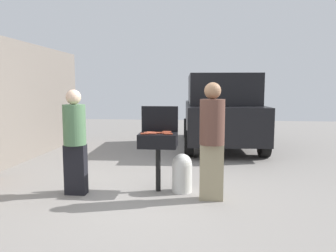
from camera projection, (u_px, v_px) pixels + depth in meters
name	position (u px, v px, depth m)	size (l,w,h in m)	color
ground_plane	(152.00, 193.00, 5.11)	(24.00, 24.00, 0.00)	gray
bbq_grill	(158.00, 142.00, 5.15)	(0.60, 0.44, 0.94)	black
grill_lid_open	(160.00, 119.00, 5.32)	(0.60, 0.05, 0.42)	black
hot_dog_0	(168.00, 134.00, 4.99)	(0.03, 0.03, 0.13)	#AD4228
hot_dog_1	(167.00, 132.00, 5.23)	(0.03, 0.03, 0.13)	#B74C33
hot_dog_2	(166.00, 132.00, 5.18)	(0.03, 0.03, 0.13)	#AD4228
hot_dog_3	(156.00, 133.00, 5.09)	(0.03, 0.03, 0.13)	#AD4228
hot_dog_4	(151.00, 132.00, 5.17)	(0.03, 0.03, 0.13)	#B74C33
hot_dog_5	(152.00, 133.00, 5.04)	(0.03, 0.03, 0.13)	#B74C33
hot_dog_6	(158.00, 133.00, 5.11)	(0.03, 0.03, 0.13)	#AD4228
hot_dog_7	(167.00, 133.00, 5.05)	(0.03, 0.03, 0.13)	#AD4228
hot_dog_8	(145.00, 134.00, 5.01)	(0.03, 0.03, 0.13)	#AD4228
hot_dog_9	(148.00, 133.00, 5.10)	(0.03, 0.03, 0.13)	#C6593D
propane_tank	(182.00, 172.00, 5.16)	(0.32, 0.32, 0.62)	silver
person_left	(75.00, 138.00, 4.99)	(0.34, 0.34, 1.63)	black
person_right	(212.00, 137.00, 4.73)	(0.36, 0.36, 1.74)	gray
parked_minivan	(220.00, 110.00, 9.21)	(2.24, 4.51, 2.02)	black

